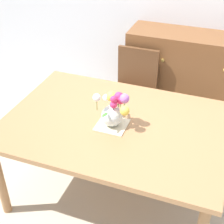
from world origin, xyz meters
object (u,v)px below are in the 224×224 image
object	(u,v)px
dining_table	(115,130)
dresser	(193,80)
flower_vase	(114,110)
chair_far	(134,87)

from	to	relation	value
dining_table	dresser	xyz separation A→B (m)	(0.40, 1.33, -0.17)
flower_vase	dresser	bearing A→B (deg)	73.59
chair_far	flower_vase	distance (m)	1.04
dining_table	chair_far	bearing A→B (deg)	98.02
chair_far	dresser	xyz separation A→B (m)	(0.54, 0.40, -0.02)
dining_table	flower_vase	distance (m)	0.22
dining_table	dresser	bearing A→B (deg)	73.09
dining_table	chair_far	xyz separation A→B (m)	(-0.13, 0.93, -0.15)
dresser	flower_vase	bearing A→B (deg)	-106.41
dining_table	chair_far	size ratio (longest dim) A/B	1.87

